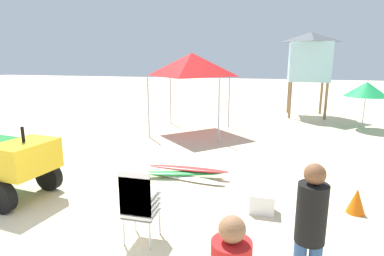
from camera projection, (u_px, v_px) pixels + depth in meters
The scene contains 9 objects.
ground at pixel (71, 253), 4.58m from camera, with size 80.00×80.00×0.00m, color beige.
stacked_plastic_chairs at pixel (139, 201), 4.69m from camera, with size 0.48×0.48×1.20m.
surfboard_pile at pixel (185, 173), 7.41m from camera, with size 2.18×0.76×0.24m.
lifeguard_near_left at pixel (310, 228), 3.39m from camera, with size 0.32×0.32×1.71m.
popup_canopy at pixel (192, 65), 11.57m from camera, with size 2.54×2.54×2.95m.
lifeguard_tower at pixel (309, 57), 14.77m from camera, with size 1.98×1.98×3.93m.
beach_umbrella_left at pixel (366, 89), 12.31m from camera, with size 1.62×1.62×1.86m.
traffic_cone_far at pixel (357, 201), 5.72m from camera, with size 0.33×0.33×0.47m, color orange.
cooler_box at pixel (262, 203), 5.77m from camera, with size 0.45×0.36×0.36m, color white.
Camera 1 is at (2.71, -3.51, 2.78)m, focal length 29.52 mm.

